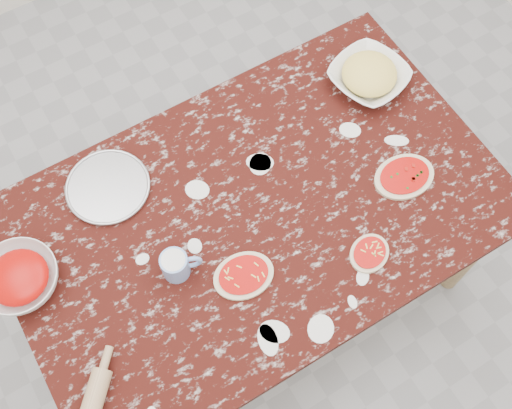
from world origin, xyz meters
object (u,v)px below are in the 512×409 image
object	(u,v)px
worktable	(256,221)
cheese_bowl	(369,77)
pizza_tray	(108,187)
flour_mug	(176,265)
sauce_bowl	(20,279)

from	to	relation	value
worktable	cheese_bowl	world-z (taller)	cheese_bowl
worktable	pizza_tray	distance (m)	0.50
pizza_tray	flour_mug	distance (m)	0.38
sauce_bowl	cheese_bowl	distance (m)	1.35
worktable	sauce_bowl	world-z (taller)	sauce_bowl
pizza_tray	cheese_bowl	size ratio (longest dim) A/B	1.05
sauce_bowl	flour_mug	bearing A→B (deg)	-26.10
sauce_bowl	cheese_bowl	bearing A→B (deg)	3.09
pizza_tray	sauce_bowl	world-z (taller)	sauce_bowl
worktable	flour_mug	size ratio (longest dim) A/B	12.76
flour_mug	worktable	bearing A→B (deg)	9.17
worktable	cheese_bowl	distance (m)	0.66
worktable	sauce_bowl	xyz separation A→B (m)	(-0.74, 0.16, 0.12)
worktable	flour_mug	xyz separation A→B (m)	(-0.31, -0.05, 0.13)
pizza_tray	flour_mug	xyz separation A→B (m)	(0.06, -0.37, 0.05)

